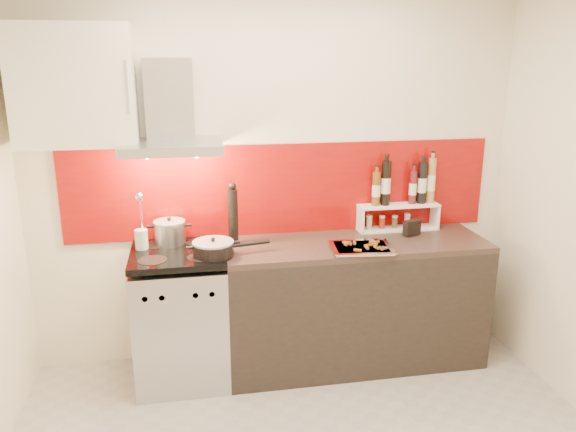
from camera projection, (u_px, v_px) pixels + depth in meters
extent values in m
cube|color=silver|center=(276.00, 178.00, 3.92)|extent=(3.40, 0.02, 2.60)
cube|color=maroon|center=(284.00, 189.00, 3.94)|extent=(3.00, 0.02, 0.64)
cube|color=#B7B7BA|center=(181.00, 320.00, 3.75)|extent=(0.60, 0.60, 0.84)
cube|color=black|center=(182.00, 353.00, 3.51)|extent=(0.50, 0.02, 0.40)
cube|color=#B7B7BA|center=(179.00, 296.00, 3.40)|extent=(0.56, 0.02, 0.12)
cube|color=#FF190C|center=(179.00, 296.00, 3.39)|extent=(0.10, 0.01, 0.04)
cube|color=black|center=(177.00, 254.00, 3.62)|extent=(0.60, 0.60, 0.04)
cube|color=black|center=(354.00, 305.00, 3.96)|extent=(1.80, 0.60, 0.86)
cube|color=#2D211B|center=(356.00, 244.00, 3.84)|extent=(1.80, 0.60, 0.04)
cube|color=#B7B7BA|center=(171.00, 146.00, 3.48)|extent=(0.62, 0.50, 0.06)
cube|color=#B7B7BA|center=(169.00, 99.00, 3.55)|extent=(0.30, 0.18, 0.50)
sphere|color=#FFD18C|center=(147.00, 154.00, 3.47)|extent=(0.07, 0.07, 0.07)
sphere|color=#FFD18C|center=(196.00, 152.00, 3.52)|extent=(0.07, 0.07, 0.07)
cube|color=white|center=(74.00, 86.00, 3.35)|extent=(0.70, 0.35, 0.72)
cylinder|color=#B7B7BA|center=(170.00, 233.00, 3.75)|extent=(0.21, 0.21, 0.14)
cylinder|color=#99999E|center=(169.00, 222.00, 3.72)|extent=(0.21, 0.21, 0.01)
sphere|color=black|center=(169.00, 219.00, 3.72)|extent=(0.03, 0.03, 0.03)
cylinder|color=black|center=(213.00, 249.00, 3.53)|extent=(0.26, 0.26, 0.08)
cylinder|color=#99999E|center=(213.00, 242.00, 3.51)|extent=(0.26, 0.26, 0.01)
sphere|color=black|center=(213.00, 239.00, 3.51)|extent=(0.03, 0.03, 0.03)
cylinder|color=black|center=(251.00, 243.00, 3.61)|extent=(0.25, 0.07, 0.03)
cylinder|color=silver|center=(142.00, 240.00, 3.64)|extent=(0.08, 0.08, 0.14)
cylinder|color=silver|center=(141.00, 213.00, 3.59)|extent=(0.01, 0.07, 0.26)
sphere|color=silver|center=(139.00, 197.00, 3.51)|extent=(0.06, 0.06, 0.06)
cylinder|color=black|center=(233.00, 217.00, 3.74)|extent=(0.07, 0.07, 0.37)
sphere|color=black|center=(232.00, 186.00, 3.68)|extent=(0.05, 0.05, 0.05)
cube|color=white|center=(397.00, 228.00, 4.10)|extent=(0.59, 0.16, 0.01)
cube|color=white|center=(360.00, 219.00, 4.03)|extent=(0.01, 0.16, 0.17)
cube|color=white|center=(434.00, 215.00, 4.13)|extent=(0.02, 0.16, 0.17)
cube|color=white|center=(398.00, 205.00, 4.05)|extent=(0.59, 0.16, 0.02)
cylinder|color=brown|center=(376.00, 189.00, 3.99)|extent=(0.06, 0.06, 0.24)
cylinder|color=black|center=(386.00, 183.00, 3.99)|extent=(0.07, 0.07, 0.32)
cylinder|color=#521618|center=(413.00, 187.00, 4.04)|extent=(0.05, 0.05, 0.24)
cylinder|color=black|center=(422.00, 183.00, 4.04)|extent=(0.06, 0.06, 0.30)
cylinder|color=olive|center=(431.00, 181.00, 4.05)|extent=(0.06, 0.06, 0.33)
cylinder|color=#B5AB93|center=(369.00, 223.00, 4.05)|extent=(0.04, 0.04, 0.09)
cylinder|color=maroon|center=(382.00, 223.00, 4.07)|extent=(0.04, 0.04, 0.08)
cylinder|color=brown|center=(395.00, 222.00, 4.08)|extent=(0.04, 0.04, 0.08)
cylinder|color=beige|center=(407.00, 221.00, 4.10)|extent=(0.04, 0.04, 0.09)
cube|color=black|center=(412.00, 228.00, 3.94)|extent=(0.13, 0.09, 0.11)
cube|color=silver|center=(361.00, 248.00, 3.67)|extent=(0.41, 0.33, 0.01)
cube|color=silver|center=(361.00, 247.00, 3.66)|extent=(0.43, 0.35, 0.01)
cube|color=red|center=(361.00, 247.00, 3.66)|extent=(0.36, 0.28, 0.01)
cube|color=brown|center=(374.00, 241.00, 3.75)|extent=(0.03, 0.05, 0.01)
cube|color=brown|center=(358.00, 250.00, 3.57)|extent=(0.05, 0.04, 0.01)
cube|color=brown|center=(367.00, 248.00, 3.62)|extent=(0.02, 0.05, 0.01)
cube|color=brown|center=(348.00, 244.00, 3.69)|extent=(0.05, 0.04, 0.01)
cube|color=brown|center=(381.00, 248.00, 3.61)|extent=(0.02, 0.05, 0.01)
cube|color=brown|center=(379.00, 248.00, 3.62)|extent=(0.05, 0.02, 0.01)
cube|color=brown|center=(345.00, 243.00, 3.71)|extent=(0.02, 0.05, 0.01)
cube|color=brown|center=(374.00, 244.00, 3.68)|extent=(0.05, 0.01, 0.01)
cube|color=brown|center=(377.00, 248.00, 3.62)|extent=(0.03, 0.05, 0.01)
cube|color=brown|center=(376.00, 242.00, 3.73)|extent=(0.05, 0.03, 0.01)
cube|color=brown|center=(368.00, 245.00, 3.66)|extent=(0.05, 0.03, 0.01)
cube|color=brown|center=(384.00, 248.00, 3.61)|extent=(0.05, 0.03, 0.01)
cube|color=brown|center=(373.00, 242.00, 3.72)|extent=(0.05, 0.04, 0.01)
cube|color=brown|center=(350.00, 243.00, 3.70)|extent=(0.02, 0.05, 0.01)
cube|color=brown|center=(354.00, 243.00, 3.71)|extent=(0.02, 0.05, 0.01)
cube|color=brown|center=(348.00, 243.00, 3.71)|extent=(0.04, 0.05, 0.01)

